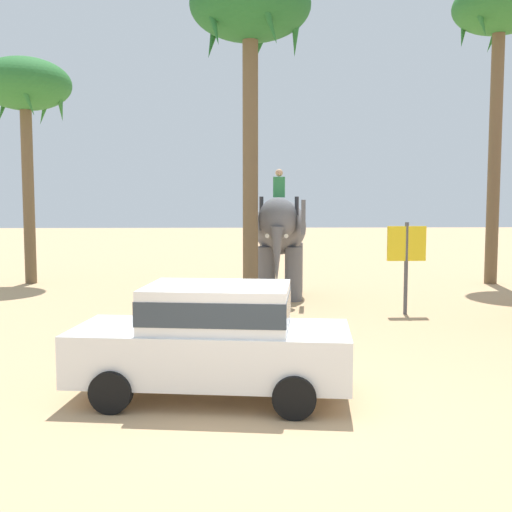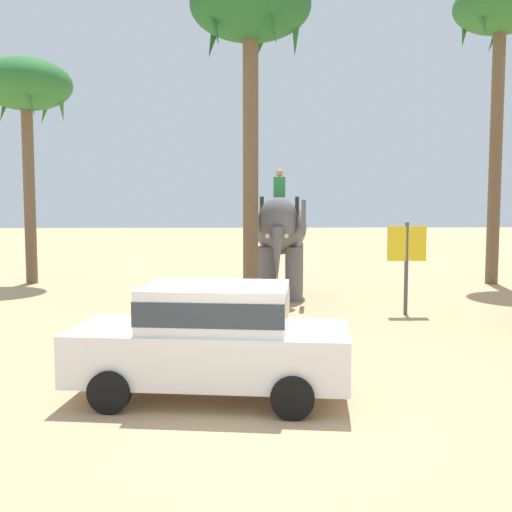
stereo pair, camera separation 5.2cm
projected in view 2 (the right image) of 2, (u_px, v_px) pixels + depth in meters
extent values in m
plane|color=tan|center=(260.00, 409.00, 8.70)|extent=(120.00, 120.00, 0.00)
cube|color=white|center=(210.00, 352.00, 9.20)|extent=(4.29, 2.22, 0.76)
cube|color=white|center=(216.00, 306.00, 9.13)|extent=(2.29, 1.82, 0.64)
cube|color=#2D3842|center=(216.00, 306.00, 9.13)|extent=(2.31, 1.84, 0.35)
cylinder|color=black|center=(109.00, 392.00, 8.51)|extent=(0.62, 0.26, 0.60)
cylinder|color=black|center=(143.00, 360.00, 10.20)|extent=(0.62, 0.26, 0.60)
cylinder|color=black|center=(292.00, 398.00, 8.27)|extent=(0.62, 0.26, 0.60)
cylinder|color=black|center=(296.00, 364.00, 9.96)|extent=(0.62, 0.26, 0.60)
ellipsoid|color=slate|center=(281.00, 227.00, 18.95)|extent=(1.95, 3.27, 1.70)
cylinder|color=slate|center=(294.00, 274.00, 18.11)|extent=(0.52, 0.52, 1.60)
cylinder|color=slate|center=(264.00, 274.00, 18.19)|extent=(0.52, 0.52, 1.60)
cylinder|color=slate|center=(295.00, 267.00, 19.96)|extent=(0.52, 0.52, 1.60)
cylinder|color=slate|center=(268.00, 267.00, 20.03)|extent=(0.52, 0.52, 1.60)
ellipsoid|color=slate|center=(278.00, 219.00, 17.31)|extent=(1.21, 1.12, 1.20)
cube|color=slate|center=(304.00, 217.00, 17.35)|extent=(0.21, 0.81, 0.96)
cube|color=slate|center=(253.00, 217.00, 17.47)|extent=(0.21, 0.81, 0.96)
cone|color=slate|center=(277.00, 255.00, 16.95)|extent=(0.40, 0.40, 1.60)
cone|color=beige|center=(287.00, 237.00, 16.94)|extent=(0.19, 0.57, 0.21)
cone|color=beige|center=(268.00, 237.00, 16.98)|extent=(0.19, 0.57, 0.21)
cube|color=#338C4C|center=(279.00, 187.00, 18.00)|extent=(0.37, 0.28, 0.60)
sphere|color=tan|center=(280.00, 173.00, 17.96)|extent=(0.22, 0.22, 0.22)
cylinder|color=#333338|center=(297.00, 206.00, 18.01)|extent=(0.12, 0.12, 0.55)
cylinder|color=#333338|center=(262.00, 206.00, 18.09)|extent=(0.12, 0.12, 0.55)
cylinder|color=brown|center=(496.00, 151.00, 21.56)|extent=(0.43, 0.43, 9.42)
ellipsoid|color=#286B2D|center=(501.00, 7.00, 21.12)|extent=(3.20, 3.20, 1.80)
cone|color=#286B2D|center=(497.00, 31.00, 22.31)|extent=(0.91, 0.57, 1.67)
cone|color=#286B2D|center=(465.00, 27.00, 21.83)|extent=(0.73, 0.83, 1.69)
cone|color=#286B2D|center=(481.00, 15.00, 20.43)|extent=(0.73, 0.83, 1.69)
cylinder|color=brown|center=(251.00, 164.00, 16.48)|extent=(0.41, 0.41, 7.87)
ellipsoid|color=#1E5B28|center=(250.00, 5.00, 16.11)|extent=(3.20, 3.20, 1.80)
cone|color=#1E5B28|center=(296.00, 25.00, 16.20)|extent=(0.40, 0.92, 1.64)
cone|color=#1E5B28|center=(263.00, 37.00, 17.31)|extent=(0.91, 0.57, 1.67)
cone|color=#1E5B28|center=(214.00, 32.00, 16.83)|extent=(0.73, 0.83, 1.69)
cone|color=#1E5B28|center=(213.00, 17.00, 15.42)|extent=(0.73, 0.83, 1.69)
cone|color=#1E5B28|center=(267.00, 12.00, 15.03)|extent=(0.91, 0.57, 1.67)
cylinder|color=brown|center=(29.00, 188.00, 21.80)|extent=(0.40, 0.40, 6.83)
ellipsoid|color=#286B2D|center=(26.00, 84.00, 21.48)|extent=(3.20, 3.20, 1.80)
cone|color=#286B2D|center=(61.00, 99.00, 21.57)|extent=(0.40, 0.92, 1.64)
cone|color=#286B2D|center=(47.00, 104.00, 22.68)|extent=(0.91, 0.57, 1.67)
cone|color=#286B2D|center=(6.00, 102.00, 22.20)|extent=(0.73, 0.83, 1.69)
cone|color=#286B2D|center=(26.00, 93.00, 20.40)|extent=(0.91, 0.57, 1.67)
cylinder|color=#4C4C51|center=(406.00, 269.00, 15.91)|extent=(0.10, 0.10, 2.40)
cube|color=yellow|center=(407.00, 244.00, 15.85)|extent=(1.00, 0.08, 0.90)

